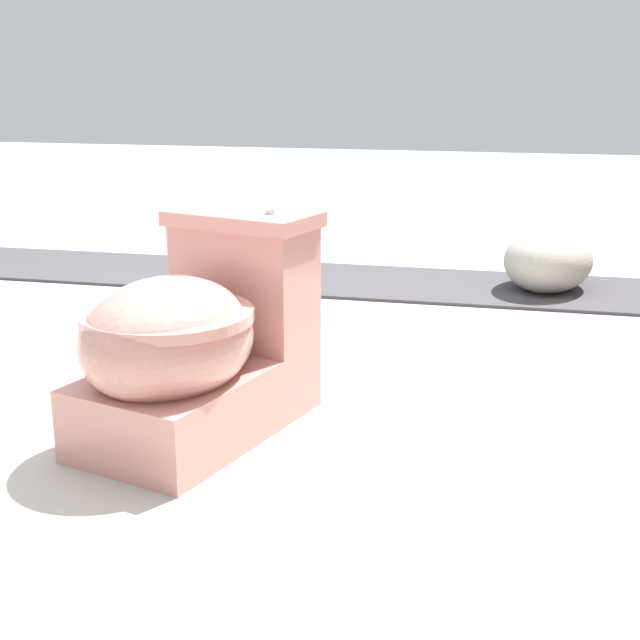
# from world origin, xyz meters

# --- Properties ---
(ground_plane) EXTENTS (14.00, 14.00, 0.00)m
(ground_plane) POSITION_xyz_m (0.00, 0.00, 0.00)
(ground_plane) COLOR #B7B2A8
(gravel_strip) EXTENTS (0.56, 8.00, 0.01)m
(gravel_strip) POSITION_xyz_m (-1.35, 0.50, 0.01)
(gravel_strip) COLOR #423F44
(gravel_strip) RESTS_ON ground
(toilet) EXTENTS (0.71, 0.53, 0.52)m
(toilet) POSITION_xyz_m (0.23, 0.20, 0.22)
(toilet) COLOR tan
(toilet) RESTS_ON ground
(boulder_near) EXTENTS (0.50, 0.43, 0.25)m
(boulder_near) POSITION_xyz_m (-1.37, 1.04, 0.12)
(boulder_near) COLOR #ADA899
(boulder_near) RESTS_ON ground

